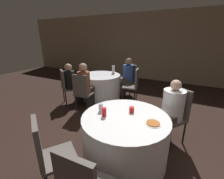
# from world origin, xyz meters

# --- Properties ---
(ground_plane) EXTENTS (16.00, 16.00, 0.00)m
(ground_plane) POSITION_xyz_m (0.00, 0.00, 0.00)
(ground_plane) COLOR black
(wall_back) EXTENTS (16.00, 0.06, 2.80)m
(wall_back) POSITION_xyz_m (0.00, 4.88, 1.40)
(wall_back) COLOR gray
(wall_back) RESTS_ON ground_plane
(table_near) EXTENTS (1.24, 1.24, 0.73)m
(table_near) POSITION_xyz_m (-0.22, 0.01, 0.36)
(table_near) COLOR white
(table_near) RESTS_ON ground_plane
(table_far) EXTENTS (1.19, 1.19, 0.73)m
(table_far) POSITION_xyz_m (-1.87, 1.98, 0.36)
(table_far) COLOR silver
(table_far) RESTS_ON ground_plane
(chair_near_southwest) EXTENTS (0.55, 0.55, 0.97)m
(chair_near_southwest) POSITION_xyz_m (-0.80, -0.86, 0.57)
(chair_near_southwest) COLOR #59514C
(chair_near_southwest) RESTS_ON ground_plane
(chair_near_northeast) EXTENTS (0.56, 0.56, 0.97)m
(chair_near_northeast) POSITION_xyz_m (0.38, 0.85, 0.57)
(chair_near_northeast) COLOR #59514C
(chair_near_northeast) RESTS_ON ground_plane
(chair_far_northeast) EXTENTS (0.57, 0.57, 0.97)m
(chair_far_northeast) POSITION_xyz_m (-1.16, 2.72, 0.57)
(chair_far_northeast) COLOR #59514C
(chair_far_northeast) RESTS_ON ground_plane
(chair_far_southwest) EXTENTS (0.56, 0.56, 0.97)m
(chair_far_southwest) POSITION_xyz_m (-2.46, 1.16, 0.57)
(chair_far_southwest) COLOR #59514C
(chair_far_southwest) RESTS_ON ground_plane
(chair_far_south) EXTENTS (0.44, 0.44, 0.97)m
(chair_far_south) POSITION_xyz_m (-1.76, 0.97, 0.57)
(chair_far_south) COLOR #59514C
(chair_far_south) RESTS_ON ground_plane
(chair_far_east) EXTENTS (0.47, 0.46, 0.97)m
(chair_far_east) POSITION_xyz_m (-0.87, 2.16, 0.57)
(chair_far_east) COLOR #59514C
(chair_far_east) RESTS_ON ground_plane
(person_floral_shirt) EXTENTS (0.33, 0.49, 1.21)m
(person_floral_shirt) POSITION_xyz_m (-1.78, 1.14, 0.61)
(person_floral_shirt) COLOR #282828
(person_floral_shirt) RESTS_ON ground_plane
(person_white_shirt) EXTENTS (0.47, 0.50, 1.15)m
(person_white_shirt) POSITION_xyz_m (0.28, 0.72, 0.59)
(person_white_shirt) COLOR #4C4238
(person_white_shirt) RESTS_ON ground_plane
(person_black_shirt) EXTENTS (0.44, 0.46, 1.13)m
(person_black_shirt) POSITION_xyz_m (-2.36, 1.31, 0.57)
(person_black_shirt) COLOR #282828
(person_black_shirt) RESTS_ON ground_plane
(person_blue_shirt) EXTENTS (0.48, 0.48, 1.19)m
(person_blue_shirt) POSITION_xyz_m (-1.28, 2.60, 0.61)
(person_blue_shirt) COLOR #4C4238
(person_blue_shirt) RESTS_ON ground_plane
(pizza_plate_near) EXTENTS (0.22, 0.22, 0.02)m
(pizza_plate_near) POSITION_xyz_m (0.17, -0.00, 0.74)
(pizza_plate_near) COLOR white
(pizza_plate_near) RESTS_ON table_near
(soda_can_silver) EXTENTS (0.07, 0.07, 0.12)m
(soda_can_silver) POSITION_xyz_m (-0.62, -0.01, 0.79)
(soda_can_silver) COLOR silver
(soda_can_silver) RESTS_ON table_near
(soda_can_red) EXTENTS (0.07, 0.07, 0.12)m
(soda_can_red) POSITION_xyz_m (-0.50, -0.11, 0.79)
(soda_can_red) COLOR red
(soda_can_red) RESTS_ON table_near
(cup_near) EXTENTS (0.07, 0.07, 0.09)m
(cup_near) POSITION_xyz_m (-0.19, 0.17, 0.77)
(cup_near) COLOR red
(cup_near) RESTS_ON table_near
(bottle_far) EXTENTS (0.09, 0.09, 0.24)m
(bottle_far) POSITION_xyz_m (-1.61, 2.34, 0.85)
(bottle_far) COLOR white
(bottle_far) RESTS_ON table_far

